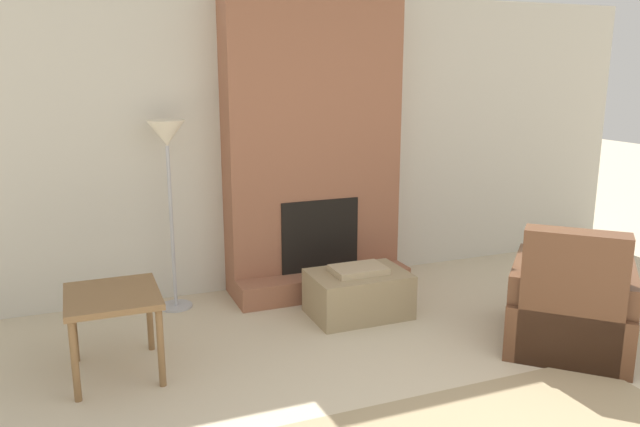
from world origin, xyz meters
TOP-DOWN VIEW (x-y plane):
  - wall_back at (0.00, 3.37)m, footprint 7.04×0.06m
  - fireplace at (0.00, 3.15)m, footprint 1.56×0.60m
  - ottoman at (0.08, 2.36)m, footprint 0.78×0.54m
  - armchair at (1.22, 1.26)m, footprint 1.26×1.26m
  - side_table at (-1.81, 2.05)m, footprint 0.58×0.64m
  - floor_lamp_left at (-1.27, 3.09)m, footprint 0.30×0.30m

SIDE VIEW (x-z plane):
  - ottoman at x=0.08m, z-range -0.02..0.39m
  - armchair at x=1.22m, z-range -0.19..0.75m
  - side_table at x=-1.81m, z-range 0.20..0.76m
  - fireplace at x=0.00m, z-range -0.07..2.53m
  - wall_back at x=0.00m, z-range 0.00..2.60m
  - floor_lamp_left at x=-1.27m, z-range 0.54..2.11m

